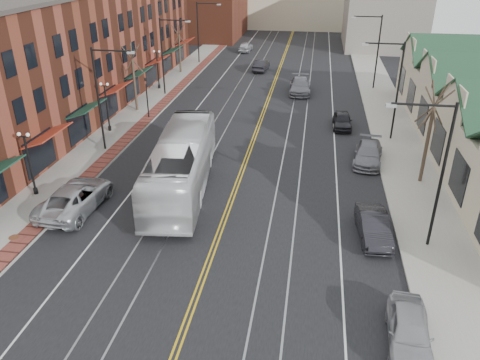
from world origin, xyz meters
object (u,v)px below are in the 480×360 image
(parked_car_a, at_px, (409,331))
(transit_bus, at_px, (182,163))
(parked_car_b, at_px, (373,226))
(parked_car_d, at_px, (342,120))
(parked_car_c, at_px, (368,154))
(parked_suv, at_px, (76,197))

(parked_car_a, bearing_deg, transit_bus, 141.08)
(parked_car_a, distance_m, parked_car_b, 7.96)
(parked_car_b, xyz_separation_m, parked_car_d, (-1.10, 17.96, -0.04))
(parked_car_a, relative_size, parked_car_c, 0.87)
(transit_bus, height_order, parked_suv, transit_bus)
(parked_suv, height_order, parked_car_d, parked_suv)
(transit_bus, xyz_separation_m, parked_suv, (-5.78, -3.79, -1.02))
(parked_suv, xyz_separation_m, parked_car_b, (17.90, -0.31, -0.13))
(parked_car_a, relative_size, parked_car_d, 1.06)
(parked_car_c, bearing_deg, parked_suv, -143.39)
(parked_suv, height_order, parked_car_c, parked_suv)
(parked_car_a, relative_size, parked_car_b, 0.97)
(transit_bus, relative_size, parked_car_d, 3.34)
(parked_car_d, bearing_deg, transit_bus, -129.23)
(transit_bus, height_order, parked_car_d, transit_bus)
(parked_car_b, distance_m, parked_car_c, 10.50)
(transit_bus, relative_size, parked_car_b, 3.06)
(parked_car_d, bearing_deg, parked_car_a, -86.74)
(transit_bus, xyz_separation_m, parked_car_a, (12.82, -12.03, -1.14))
(parked_suv, distance_m, parked_car_c, 21.09)
(parked_suv, distance_m, parked_car_a, 20.34)
(parked_suv, relative_size, parked_car_b, 1.39)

